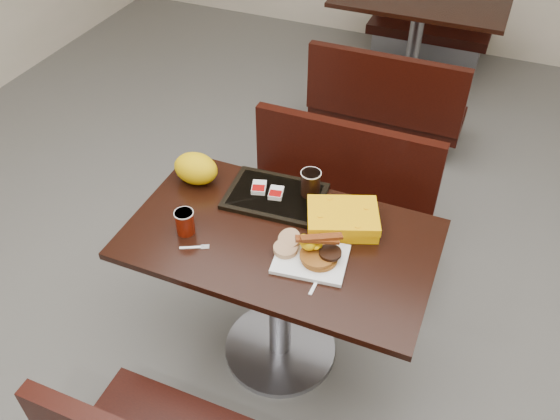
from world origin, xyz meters
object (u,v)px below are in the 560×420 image
at_px(bench_far_s, 390,94).
at_px(hashbrown_sleeve_right, 276,193).
at_px(coffee_cup_near, 185,222).
at_px(coffee_cup_far, 311,183).
at_px(clamshell, 343,219).
at_px(hashbrown_sleeve_left, 259,187).
at_px(bench_far_n, 432,14).
at_px(table_near, 280,299).
at_px(platter, 311,259).
at_px(tray, 275,196).
at_px(fork, 190,247).
at_px(table_far, 414,47).
at_px(knife, 317,280).
at_px(pancake_stack, 319,256).
at_px(bench_near_n, 332,203).
at_px(paper_bag, 196,169).

xyz_separation_m(bench_far_s, hashbrown_sleeve_right, (-0.10, -1.69, 0.42)).
relative_size(coffee_cup_near, coffee_cup_far, 0.91).
height_order(coffee_cup_far, clamshell, coffee_cup_far).
relative_size(hashbrown_sleeve_left, hashbrown_sleeve_right, 1.03).
height_order(bench_far_s, bench_far_n, same).
relative_size(table_near, platter, 4.49).
xyz_separation_m(platter, tray, (-0.26, 0.28, 0.00)).
distance_m(bench_far_n, tray, 3.12).
bearing_deg(fork, table_far, 57.54).
bearing_deg(coffee_cup_far, tray, -155.33).
xyz_separation_m(hashbrown_sleeve_left, hashbrown_sleeve_right, (0.08, -0.01, -0.00)).
bearing_deg(knife, coffee_cup_far, -155.77).
distance_m(coffee_cup_near, coffee_cup_far, 0.54).
xyz_separation_m(pancake_stack, tray, (-0.29, 0.28, -0.02)).
height_order(pancake_stack, coffee_cup_far, coffee_cup_far).
height_order(bench_far_n, tray, tray).
bearing_deg(table_near, hashbrown_sleeve_left, 131.04).
relative_size(bench_near_n, hashbrown_sleeve_right, 13.06).
xyz_separation_m(coffee_cup_near, hashbrown_sleeve_right, (0.25, 0.32, -0.02)).
bearing_deg(knife, bench_far_n, -175.71).
bearing_deg(fork, platter, -12.30).
distance_m(bench_far_s, paper_bag, 1.84).
xyz_separation_m(table_near, knife, (0.21, -0.16, 0.38)).
bearing_deg(knife, pancake_stack, -163.83).
distance_m(coffee_cup_near, hashbrown_sleeve_left, 0.37).
relative_size(table_far, hashbrown_sleeve_left, 15.26).
xyz_separation_m(bench_near_n, platter, (0.16, -0.78, 0.40)).
bearing_deg(table_near, knife, -37.23).
bearing_deg(coffee_cup_near, coffee_cup_far, 45.59).
distance_m(platter, tray, 0.39).
height_order(table_near, hashbrown_sleeve_right, hashbrown_sleeve_right).
xyz_separation_m(table_far, hashbrown_sleeve_left, (-0.18, -2.39, 0.40)).
bearing_deg(bench_far_n, knife, -86.52).
height_order(pancake_stack, fork, pancake_stack).
relative_size(bench_far_n, platter, 3.74).
relative_size(bench_far_s, paper_bag, 5.12).
bearing_deg(table_far, bench_far_s, -90.00).
bearing_deg(bench_far_s, table_far, 90.00).
distance_m(knife, coffee_cup_far, 0.47).
bearing_deg(clamshell, tray, 148.30).
height_order(knife, paper_bag, paper_bag).
xyz_separation_m(platter, fork, (-0.45, -0.11, -0.01)).
relative_size(bench_far_n, fork, 8.79).
height_order(fork, tray, tray).
distance_m(hashbrown_sleeve_left, clamshell, 0.39).
xyz_separation_m(tray, coffee_cup_far, (0.13, 0.06, 0.06)).
relative_size(table_near, fork, 10.55).
height_order(table_near, table_far, same).
distance_m(hashbrown_sleeve_right, coffee_cup_far, 0.15).
xyz_separation_m(platter, paper_bag, (-0.62, 0.26, 0.06)).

